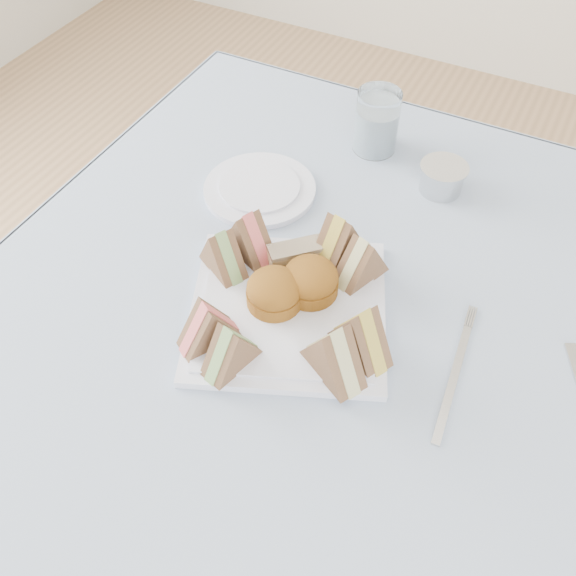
% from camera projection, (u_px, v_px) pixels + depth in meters
% --- Properties ---
extents(floor, '(4.00, 4.00, 0.00)m').
position_uv_depth(floor, '(324.00, 527.00, 1.41)').
color(floor, '#9E7751').
rests_on(floor, ground).
extents(table, '(0.90, 0.90, 0.74)m').
position_uv_depth(table, '(333.00, 449.00, 1.13)').
color(table, brown).
rests_on(table, floor).
extents(tablecloth, '(1.02, 1.02, 0.01)m').
position_uv_depth(tablecloth, '(347.00, 319.00, 0.85)').
color(tablecloth, silver).
rests_on(tablecloth, table).
extents(serving_plate, '(0.33, 0.33, 0.01)m').
position_uv_depth(serving_plate, '(288.00, 310.00, 0.85)').
color(serving_plate, white).
rests_on(serving_plate, tablecloth).
extents(sandwich_fl_a, '(0.07, 0.09, 0.07)m').
position_uv_depth(sandwich_fl_a, '(208.00, 323.00, 0.78)').
color(sandwich_fl_a, brown).
rests_on(sandwich_fl_a, serving_plate).
extents(sandwich_fl_b, '(0.06, 0.08, 0.07)m').
position_uv_depth(sandwich_fl_b, '(230.00, 347.00, 0.76)').
color(sandwich_fl_b, brown).
rests_on(sandwich_fl_b, serving_plate).
extents(sandwich_fr_a, '(0.09, 0.08, 0.08)m').
position_uv_depth(sandwich_fr_a, '(362.00, 331.00, 0.77)').
color(sandwich_fr_a, brown).
rests_on(sandwich_fr_a, serving_plate).
extents(sandwich_fr_b, '(0.10, 0.08, 0.08)m').
position_uv_depth(sandwich_fr_b, '(334.00, 351.00, 0.75)').
color(sandwich_fr_b, brown).
rests_on(sandwich_fr_b, serving_plate).
extents(sandwich_bl_a, '(0.09, 0.07, 0.07)m').
position_uv_depth(sandwich_bl_a, '(222.00, 251.00, 0.86)').
color(sandwich_bl_a, brown).
rests_on(sandwich_bl_a, serving_plate).
extents(sandwich_bl_b, '(0.09, 0.07, 0.07)m').
position_uv_depth(sandwich_bl_b, '(249.00, 234.00, 0.88)').
color(sandwich_bl_b, brown).
rests_on(sandwich_bl_b, serving_plate).
extents(sandwich_br_a, '(0.06, 0.09, 0.07)m').
position_uv_depth(sandwich_br_a, '(362.00, 259.00, 0.85)').
color(sandwich_br_a, brown).
rests_on(sandwich_br_a, serving_plate).
extents(sandwich_br_b, '(0.06, 0.09, 0.08)m').
position_uv_depth(sandwich_br_b, '(338.00, 238.00, 0.87)').
color(sandwich_br_b, brown).
rests_on(sandwich_br_b, serving_plate).
extents(scone_left, '(0.09, 0.09, 0.05)m').
position_uv_depth(scone_left, '(274.00, 291.00, 0.83)').
color(scone_left, '#995C20').
rests_on(scone_left, serving_plate).
extents(scone_right, '(0.11, 0.11, 0.05)m').
position_uv_depth(scone_right, '(310.00, 280.00, 0.84)').
color(scone_right, '#995C20').
rests_on(scone_right, serving_plate).
extents(pastry_slice, '(0.08, 0.07, 0.04)m').
position_uv_depth(pastry_slice, '(296.00, 255.00, 0.88)').
color(pastry_slice, beige).
rests_on(pastry_slice, serving_plate).
extents(side_plate, '(0.18, 0.18, 0.01)m').
position_uv_depth(side_plate, '(260.00, 189.00, 1.01)').
color(side_plate, white).
rests_on(side_plate, tablecloth).
extents(water_glass, '(0.09, 0.09, 0.11)m').
position_uv_depth(water_glass, '(377.00, 122.00, 1.05)').
color(water_glass, white).
rests_on(water_glass, tablecloth).
extents(tea_strainer, '(0.09, 0.09, 0.04)m').
position_uv_depth(tea_strainer, '(442.00, 179.00, 1.00)').
color(tea_strainer, silver).
rests_on(tea_strainer, tablecloth).
extents(fork, '(0.03, 0.18, 0.00)m').
position_uv_depth(fork, '(453.00, 382.00, 0.78)').
color(fork, silver).
rests_on(fork, tablecloth).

